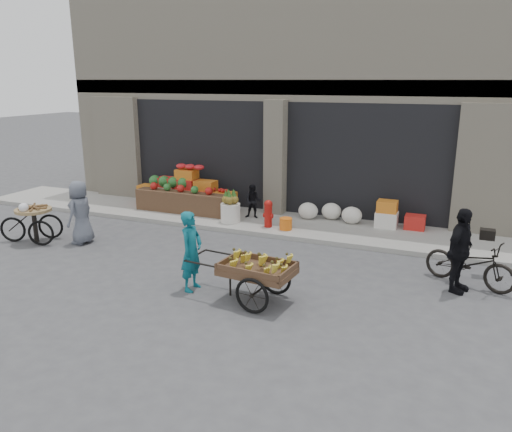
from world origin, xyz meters
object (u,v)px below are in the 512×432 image
at_px(fire_hydrant, 268,212).
at_px(bicycle, 470,263).
at_px(vendor_grey, 80,212).
at_px(vendor_woman, 191,251).
at_px(pineapple_bin, 231,213).
at_px(seated_person, 253,201).
at_px(tricycle_cart, 34,219).
at_px(cyclist, 460,251).
at_px(banana_cart, 255,267).
at_px(orange_bucket, 286,224).

distance_m(fire_hydrant, bicycle, 5.13).
height_order(fire_hydrant, vendor_grey, vendor_grey).
distance_m(vendor_woman, vendor_grey, 4.06).
height_order(pineapple_bin, seated_person, seated_person).
bearing_deg(tricycle_cart, cyclist, -17.14).
height_order(tricycle_cart, bicycle, tricycle_cart).
relative_size(seated_person, banana_cart, 0.42).
xyz_separation_m(orange_bucket, vendor_woman, (-0.46, -3.95, 0.48)).
height_order(fire_hydrant, bicycle, bicycle).
bearing_deg(banana_cart, orange_bucket, 107.16).
height_order(fire_hydrant, vendor_woman, vendor_woman).
xyz_separation_m(pineapple_bin, banana_cart, (2.42, -4.09, 0.28)).
height_order(orange_bucket, tricycle_cart, tricycle_cart).
bearing_deg(fire_hydrant, bicycle, -20.55).
bearing_deg(fire_hydrant, orange_bucket, -5.71).
height_order(fire_hydrant, banana_cart, banana_cart).
bearing_deg(vendor_woman, vendor_grey, 70.55).
xyz_separation_m(vendor_woman, vendor_grey, (-3.81, 1.39, 0.01)).
bearing_deg(banana_cart, pineapple_bin, 126.18).
distance_m(banana_cart, vendor_grey, 5.29).
relative_size(orange_bucket, tricycle_cart, 0.22).
relative_size(seated_person, vendor_grey, 0.61).
bearing_deg(banana_cart, vendor_grey, 169.98).
distance_m(orange_bucket, seated_person, 1.42).
height_order(pineapple_bin, cyclist, cyclist).
relative_size(banana_cart, cyclist, 1.39).
bearing_deg(seated_person, vendor_grey, -143.32).
xyz_separation_m(orange_bucket, tricycle_cart, (-5.38, -2.94, 0.30)).
bearing_deg(orange_bucket, vendor_woman, -96.69).
bearing_deg(cyclist, seated_person, 83.62).
xyz_separation_m(pineapple_bin, orange_bucket, (1.60, -0.10, -0.10)).
xyz_separation_m(banana_cart, cyclist, (3.29, 1.83, 0.15)).
xyz_separation_m(banana_cart, vendor_grey, (-5.09, 1.42, 0.11)).
height_order(fire_hydrant, seated_person, seated_person).
xyz_separation_m(seated_person, vendor_woman, (0.74, -4.65, 0.17)).
height_order(pineapple_bin, fire_hydrant, fire_hydrant).
xyz_separation_m(bicycle, cyclist, (-0.20, -0.40, 0.35)).
bearing_deg(cyclist, bicycle, -4.70).
bearing_deg(orange_bucket, banana_cart, -78.41).
height_order(seated_person, cyclist, cyclist).
xyz_separation_m(pineapple_bin, tricycle_cart, (-3.78, -3.04, 0.20)).
relative_size(orange_bucket, seated_person, 0.34).
bearing_deg(vendor_woman, fire_hydrant, 1.10).
relative_size(pineapple_bin, orange_bucket, 1.62).
distance_m(tricycle_cart, cyclist, 9.52).
bearing_deg(pineapple_bin, orange_bucket, -3.58).
bearing_deg(tricycle_cart, banana_cart, -31.49).
distance_m(pineapple_bin, cyclist, 6.15).
distance_m(banana_cart, bicycle, 4.15).
xyz_separation_m(pineapple_bin, bicycle, (5.91, -1.85, 0.08)).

